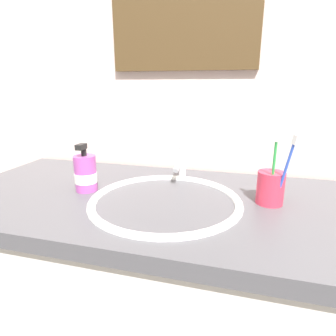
% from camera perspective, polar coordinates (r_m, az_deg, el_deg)
% --- Properties ---
extents(tiled_wall_back, '(2.48, 0.04, 2.40)m').
position_cam_1_polar(tiled_wall_back, '(1.10, 3.38, 17.65)').
color(tiled_wall_back, beige).
rests_on(tiled_wall_back, ground).
extents(vanity_counter, '(1.28, 0.59, 0.86)m').
position_cam_1_polar(vanity_counter, '(1.07, -1.56, -27.43)').
color(vanity_counter, silver).
rests_on(vanity_counter, ground).
extents(sink_basin, '(0.43, 0.43, 0.13)m').
position_cam_1_polar(sink_basin, '(0.82, -0.56, -9.69)').
color(sink_basin, white).
rests_on(sink_basin, vanity_counter).
extents(faucet, '(0.02, 0.14, 0.13)m').
position_cam_1_polar(faucet, '(0.97, 2.73, 1.43)').
color(faucet, silver).
rests_on(faucet, sink_basin).
extents(toothbrush_cup, '(0.07, 0.07, 0.09)m').
position_cam_1_polar(toothbrush_cup, '(0.82, 19.94, -3.78)').
color(toothbrush_cup, '#D8334C').
rests_on(toothbrush_cup, vanity_counter).
extents(toothbrush_green, '(0.01, 0.05, 0.20)m').
position_cam_1_polar(toothbrush_green, '(0.78, 20.57, 0.62)').
color(toothbrush_green, green).
rests_on(toothbrush_green, toothbrush_cup).
extents(toothbrush_blue, '(0.04, 0.05, 0.20)m').
position_cam_1_polar(toothbrush_blue, '(0.77, 22.76, 0.13)').
color(toothbrush_blue, blue).
rests_on(toothbrush_blue, toothbrush_cup).
extents(soap_dispenser, '(0.07, 0.07, 0.15)m').
position_cam_1_polar(soap_dispenser, '(0.90, -16.28, -1.08)').
color(soap_dispenser, '#B24CA5').
rests_on(soap_dispenser, vanity_counter).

